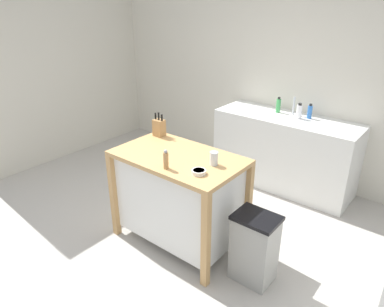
% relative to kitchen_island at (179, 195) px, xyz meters
% --- Properties ---
extents(ground_plane, '(6.38, 6.38, 0.00)m').
position_rel_kitchen_island_xyz_m(ground_plane, '(-0.04, -0.12, -0.51)').
color(ground_plane, '#ADA8A0').
rests_on(ground_plane, ground).
extents(wall_back, '(5.38, 0.10, 2.60)m').
position_rel_kitchen_island_xyz_m(wall_back, '(-0.04, 2.04, 0.79)').
color(wall_back, beige).
rests_on(wall_back, ground).
extents(wall_left, '(0.10, 2.76, 2.60)m').
position_rel_kitchen_island_xyz_m(wall_left, '(-2.73, 0.66, 0.79)').
color(wall_left, beige).
rests_on(wall_left, ground).
extents(kitchen_island, '(1.19, 0.71, 0.92)m').
position_rel_kitchen_island_xyz_m(kitchen_island, '(0.00, 0.00, 0.00)').
color(kitchen_island, tan).
rests_on(kitchen_island, ground).
extents(knife_block, '(0.11, 0.09, 0.25)m').
position_rel_kitchen_island_xyz_m(knife_block, '(-0.47, 0.25, 0.50)').
color(knife_block, '#AD7F4C').
rests_on(knife_block, kitchen_island).
extents(bowl_stoneware_deep, '(0.12, 0.12, 0.03)m').
position_rel_kitchen_island_xyz_m(bowl_stoneware_deep, '(0.36, -0.16, 0.43)').
color(bowl_stoneware_deep, silver).
rests_on(bowl_stoneware_deep, kitchen_island).
extents(drinking_cup, '(0.07, 0.07, 0.12)m').
position_rel_kitchen_island_xyz_m(drinking_cup, '(0.36, 0.05, 0.47)').
color(drinking_cup, silver).
rests_on(drinking_cup, kitchen_island).
extents(pepper_grinder, '(0.04, 0.04, 0.17)m').
position_rel_kitchen_island_xyz_m(pepper_grinder, '(0.09, -0.26, 0.49)').
color(pepper_grinder, '#AD7F4C').
rests_on(pepper_grinder, kitchen_island).
extents(trash_bin, '(0.36, 0.28, 0.63)m').
position_rel_kitchen_island_xyz_m(trash_bin, '(0.83, -0.01, -0.20)').
color(trash_bin, gray).
rests_on(trash_bin, ground).
extents(sink_counter, '(1.72, 0.60, 0.91)m').
position_rel_kitchen_island_xyz_m(sink_counter, '(0.27, 1.69, -0.06)').
color(sink_counter, silver).
rests_on(sink_counter, ground).
extents(sink_faucet, '(0.02, 0.02, 0.22)m').
position_rel_kitchen_island_xyz_m(sink_faucet, '(0.27, 1.83, 0.50)').
color(sink_faucet, '#B7BCC1').
rests_on(sink_faucet, sink_counter).
extents(bottle_hand_soap, '(0.07, 0.07, 0.18)m').
position_rel_kitchen_island_xyz_m(bottle_hand_soap, '(0.39, 1.73, 0.48)').
color(bottle_hand_soap, white).
rests_on(bottle_hand_soap, sink_counter).
extents(bottle_spray_cleaner, '(0.05, 0.05, 0.19)m').
position_rel_kitchen_island_xyz_m(bottle_spray_cleaner, '(0.09, 1.79, 0.48)').
color(bottle_spray_cleaner, green).
rests_on(bottle_spray_cleaner, sink_counter).
extents(bottle_dish_soap, '(0.05, 0.05, 0.18)m').
position_rel_kitchen_island_xyz_m(bottle_dish_soap, '(0.49, 1.81, 0.47)').
color(bottle_dish_soap, blue).
rests_on(bottle_dish_soap, sink_counter).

